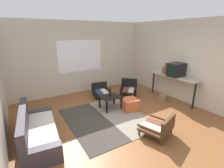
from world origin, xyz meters
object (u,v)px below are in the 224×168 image
object	(u,v)px
armchair_corner	(129,88)
crt_television	(176,70)
armchair_by_window	(101,91)
armchair_striped_foreground	(159,127)
couch	(37,132)
ottoman_orange	(130,104)
glass_bottle	(110,92)
clay_vase	(165,70)
console_shelf	(172,78)
wicker_basket	(163,97)
coffee_table	(111,99)

from	to	relation	value
armchair_corner	crt_television	size ratio (longest dim) A/B	1.64
armchair_by_window	armchair_striped_foreground	world-z (taller)	armchair_striped_foreground
couch	ottoman_orange	world-z (taller)	couch
armchair_by_window	glass_bottle	xyz separation A→B (m)	(-0.21, -1.05, 0.30)
crt_television	clay_vase	distance (m)	0.45
armchair_by_window	console_shelf	world-z (taller)	console_shelf
crt_television	clay_vase	xyz separation A→B (m)	(0.00, 0.44, -0.09)
crt_television	console_shelf	bearing A→B (deg)	88.37
console_shelf	wicker_basket	bearing A→B (deg)	162.22
armchair_corner	crt_television	world-z (taller)	crt_television
crt_television	wicker_basket	bearing A→B (deg)	143.61
coffee_table	armchair_striped_foreground	distance (m)	1.82
console_shelf	wicker_basket	xyz separation A→B (m)	(-0.27, 0.09, -0.69)
coffee_table	ottoman_orange	distance (m)	0.62
glass_bottle	wicker_basket	world-z (taller)	glass_bottle
armchair_by_window	console_shelf	xyz separation A→B (m)	(1.94, -1.58, 0.58)
ottoman_orange	couch	bearing A→B (deg)	-176.31
coffee_table	ottoman_orange	bearing A→B (deg)	-40.57
couch	wicker_basket	size ratio (longest dim) A/B	6.57
ottoman_orange	wicker_basket	xyz separation A→B (m)	(1.44, -0.03, -0.07)
armchair_striped_foreground	console_shelf	bearing A→B (deg)	33.65
couch	coffee_table	xyz separation A→B (m)	(2.20, 0.56, 0.09)
couch	clay_vase	bearing A→B (deg)	5.04
wicker_basket	armchair_by_window	bearing A→B (deg)	138.21
ottoman_orange	console_shelf	world-z (taller)	console_shelf
armchair_striped_foreground	ottoman_orange	bearing A→B (deg)	80.07
couch	armchair_by_window	xyz separation A→B (m)	(2.42, 1.64, -0.01)
couch	wicker_basket	xyz separation A→B (m)	(4.09, 0.15, -0.12)
armchair_corner	clay_vase	xyz separation A→B (m)	(0.94, -0.87, 0.77)
ottoman_orange	console_shelf	distance (m)	1.82
ottoman_orange	armchair_striped_foreground	bearing A→B (deg)	-99.93
armchair_striped_foreground	clay_vase	distance (m)	2.66
couch	armchair_by_window	bearing A→B (deg)	34.11
glass_bottle	armchair_by_window	bearing A→B (deg)	78.47
armchair_striped_foreground	console_shelf	xyz separation A→B (m)	(1.96, 1.30, 0.56)
coffee_table	armchair_corner	size ratio (longest dim) A/B	0.74
armchair_corner	wicker_basket	xyz separation A→B (m)	(0.67, -1.10, -0.14)
couch	wicker_basket	world-z (taller)	couch
armchair_corner	glass_bottle	distance (m)	1.41
armchair_by_window	ottoman_orange	xyz separation A→B (m)	(0.24, -1.47, -0.04)
armchair_by_window	console_shelf	distance (m)	2.57
armchair_striped_foreground	clay_vase	xyz separation A→B (m)	(1.96, 1.63, 0.79)
crt_television	glass_bottle	world-z (taller)	crt_television
coffee_table	glass_bottle	distance (m)	0.20
armchair_corner	ottoman_orange	distance (m)	1.33
armchair_striped_foreground	armchair_corner	bearing A→B (deg)	67.86
glass_bottle	armchair_corner	bearing A→B (deg)	28.42
glass_bottle	console_shelf	bearing A→B (deg)	-13.88
couch	armchair_corner	world-z (taller)	couch
couch	wicker_basket	bearing A→B (deg)	2.04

